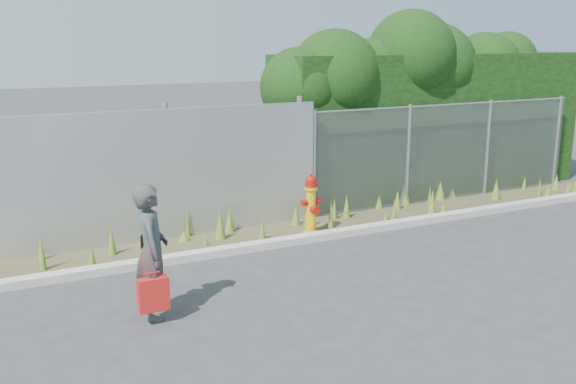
% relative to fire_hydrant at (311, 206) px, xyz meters
% --- Properties ---
extents(ground, '(80.00, 80.00, 0.00)m').
position_rel_fire_hydrant_xyz_m(ground, '(-0.50, -2.11, -0.52)').
color(ground, '#353638').
rests_on(ground, ground).
extents(curb, '(16.00, 0.22, 0.12)m').
position_rel_fire_hydrant_xyz_m(curb, '(-0.50, -0.31, -0.46)').
color(curb, '#B0AA9F').
rests_on(curb, ground).
extents(weed_strip, '(16.00, 1.36, 0.53)m').
position_rel_fire_hydrant_xyz_m(weed_strip, '(0.29, 0.37, -0.38)').
color(weed_strip, '#443E27').
rests_on(weed_strip, ground).
extents(corrugated_fence, '(8.50, 0.21, 2.30)m').
position_rel_fire_hydrant_xyz_m(corrugated_fence, '(-3.75, 0.90, 0.58)').
color(corrugated_fence, '#A5A8AC').
rests_on(corrugated_fence, ground).
extents(chainlink_fence, '(6.50, 0.07, 2.05)m').
position_rel_fire_hydrant_xyz_m(chainlink_fence, '(3.75, 0.89, 0.51)').
color(chainlink_fence, gray).
rests_on(chainlink_fence, ground).
extents(hedge, '(7.76, 2.03, 3.91)m').
position_rel_fire_hydrant_xyz_m(hedge, '(3.74, 1.88, 1.57)').
color(hedge, black).
rests_on(hedge, ground).
extents(fire_hydrant, '(0.36, 0.32, 1.07)m').
position_rel_fire_hydrant_xyz_m(fire_hydrant, '(0.00, 0.00, 0.00)').
color(fire_hydrant, '#DFAB0B').
rests_on(fire_hydrant, ground).
extents(woman, '(0.52, 0.68, 1.66)m').
position_rel_fire_hydrant_xyz_m(woman, '(-3.32, -2.07, 0.31)').
color(woman, '#0F605B').
rests_on(woman, ground).
extents(red_tote_bag, '(0.37, 0.13, 0.48)m').
position_rel_fire_hydrant_xyz_m(red_tote_bag, '(-3.38, -2.31, -0.14)').
color(red_tote_bag, '#B22B0A').
extents(black_shoulder_bag, '(0.21, 0.09, 0.16)m').
position_rel_fire_hydrant_xyz_m(black_shoulder_bag, '(-3.30, -1.93, 0.39)').
color(black_shoulder_bag, black).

